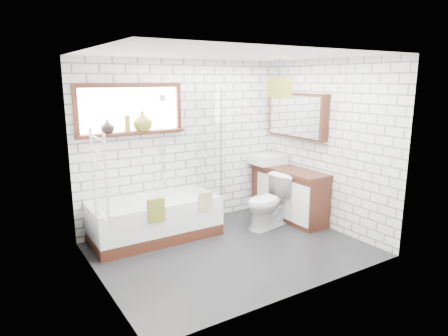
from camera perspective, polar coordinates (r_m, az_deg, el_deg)
floor at (r=5.40m, az=1.12°, el=-11.63°), size 3.40×2.60×0.01m
ceiling at (r=4.94m, az=1.25°, el=15.99°), size 3.40×2.60×0.01m
wall_back at (r=6.14m, az=-5.56°, el=3.51°), size 3.40×0.01×2.50m
wall_front at (r=4.02m, az=11.48°, el=-1.48°), size 3.40×0.01×2.50m
wall_left at (r=4.34m, az=-17.95°, el=-0.82°), size 0.01×2.60×2.50m
wall_right at (r=6.12m, az=14.65°, el=3.13°), size 0.01×2.60×2.50m
window at (r=5.70m, az=-13.19°, el=8.12°), size 1.52×0.16×0.68m
towel_radiator at (r=4.36m, az=-17.34°, el=-1.39°), size 0.06×0.52×1.00m
mirror_cabinet at (r=6.43m, az=10.41°, el=7.37°), size 0.16×1.20×0.70m
shower_riser at (r=5.91m, az=-8.86°, el=4.05°), size 0.02×0.02×1.30m
bathtub at (r=5.75m, az=-9.76°, el=-7.18°), size 1.77×0.78×0.57m
shower_screen at (r=5.86m, az=-2.29°, el=3.86°), size 0.02×0.72×1.50m
towel_green at (r=5.27m, az=-9.67°, el=-5.96°), size 0.23×0.06×0.31m
towel_beige at (r=5.57m, az=-2.66°, el=-4.75°), size 0.21×0.05×0.27m
vanity at (r=6.53m, az=9.17°, el=-3.58°), size 0.46×1.44×0.82m
basin at (r=6.74m, az=6.21°, el=1.30°), size 0.53×0.47×0.16m
tap at (r=6.83m, az=7.27°, el=1.82°), size 0.03×0.03×0.15m
toilet at (r=6.09m, az=6.40°, el=-4.81°), size 0.58×0.85×0.80m
vase_olive at (r=5.74m, az=-11.55°, el=6.41°), size 0.27×0.27×0.28m
vase_dark at (r=5.59m, az=-16.31°, el=5.54°), size 0.20×0.20×0.19m
bottle at (r=5.67m, az=-13.61°, el=5.96°), size 0.08×0.08×0.22m
pendant at (r=5.66m, az=7.88°, el=11.34°), size 0.36×0.36×0.26m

